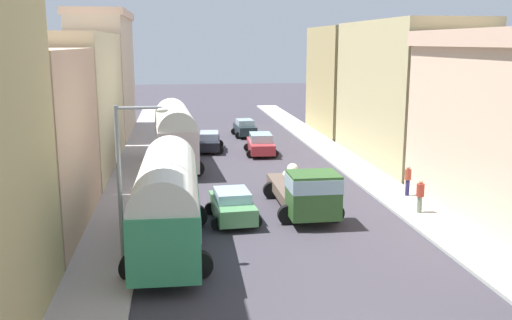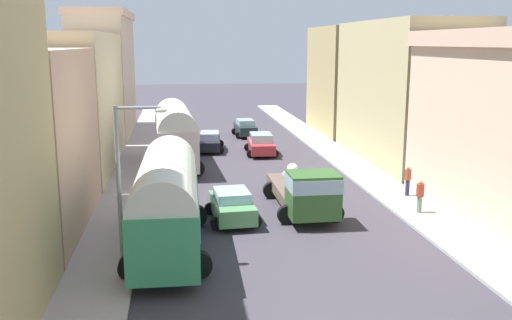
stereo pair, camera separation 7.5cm
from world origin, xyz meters
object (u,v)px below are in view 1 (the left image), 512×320
car_0 (261,144)px  pedestrian_1 (420,195)px  parked_bus_0 (167,198)px  car_3 (209,141)px  streetlamp_near (127,171)px  pedestrian_0 (408,180)px  car_2 (232,205)px  parked_bus_1 (175,133)px  cargo_truck_0 (305,191)px  car_1 (245,128)px

car_0 → pedestrian_1: pedestrian_1 is taller
parked_bus_0 → car_3: parked_bus_0 is taller
streetlamp_near → pedestrian_0: bearing=29.0°
parked_bus_0 → pedestrian_1: size_ratio=5.31×
pedestrian_1 → streetlamp_near: (-13.32, -4.66, 2.65)m
car_2 → parked_bus_1: bearing=102.0°
cargo_truck_0 → car_2: (-3.56, -0.38, -0.48)m
pedestrian_1 → streetlamp_near: streetlamp_near is taller
car_0 → pedestrian_1: 17.06m
parked_bus_1 → car_1: (6.11, 12.05, -1.57)m
streetlamp_near → parked_bus_1: bearing=84.4°
streetlamp_near → pedestrian_1: bearing=19.3°
pedestrian_1 → car_1: bearing=102.7°
parked_bus_1 → pedestrian_0: parked_bus_1 is taller
pedestrian_1 → streetlamp_near: size_ratio=0.29×
car_0 → streetlamp_near: size_ratio=0.73×
parked_bus_0 → car_1: 28.44m
parked_bus_0 → car_0: (6.58, 19.33, -1.38)m
car_0 → car_3: (-3.69, 2.01, -0.05)m
parked_bus_1 → car_3: (2.59, 5.72, -1.60)m
parked_bus_0 → streetlamp_near: 2.54m
cargo_truck_0 → car_0: size_ratio=1.70×
parked_bus_1 → pedestrian_1: (11.63, -12.49, -1.34)m
parked_bus_0 → car_1: bearing=77.0°
car_3 → streetlamp_near: size_ratio=0.75×
car_2 → parked_bus_0: bearing=-129.8°
car_0 → car_3: bearing=151.4°
pedestrian_1 → streetlamp_near: bearing=-160.7°
parked_bus_1 → pedestrian_1: size_ratio=5.18×
cargo_truck_0 → car_2: size_ratio=1.88×
car_1 → pedestrian_0: (6.18, -21.46, 0.25)m
pedestrian_0 → pedestrian_1: bearing=-102.1°
parked_bus_0 → pedestrian_0: (12.59, 6.21, -1.16)m
pedestrian_0 → cargo_truck_0: bearing=-158.9°
car_3 → pedestrian_0: bearing=-57.3°
car_1 → streetlamp_near: (-7.80, -29.21, 2.89)m
pedestrian_0 → pedestrian_1: (-0.66, -3.08, -0.01)m
car_2 → car_3: 17.87m
car_0 → car_2: size_ratio=1.11×
cargo_truck_0 → pedestrian_0: cargo_truck_0 is taller
cargo_truck_0 → pedestrian_1: 5.52m
car_0 → car_1: car_0 is taller
car_1 → car_3: car_1 is taller
car_0 → pedestrian_0: 14.43m
pedestrian_0 → streetlamp_near: 16.20m
parked_bus_1 → car_1: 13.60m
car_0 → pedestrian_0: size_ratio=2.49×
parked_bus_1 → car_3: 6.48m
parked_bus_1 → pedestrian_0: size_ratio=5.18×
parked_bus_0 → car_2: parked_bus_0 is taller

